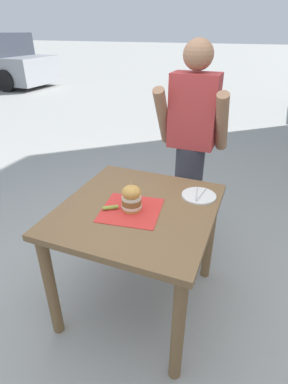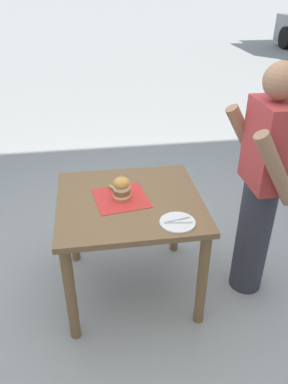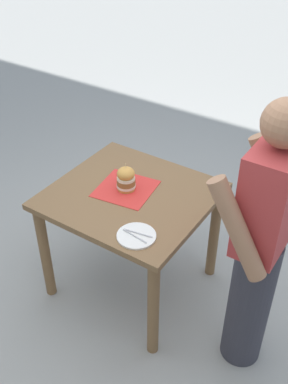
% 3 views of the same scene
% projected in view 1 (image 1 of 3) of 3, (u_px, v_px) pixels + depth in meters
% --- Properties ---
extents(ground_plane, '(80.00, 80.00, 0.00)m').
position_uv_depth(ground_plane, '(139.00, 299.00, 2.20)').
color(ground_plane, '#9E9E99').
extents(patio_table, '(0.91, 0.97, 0.80)m').
position_uv_depth(patio_table, '(138.00, 225.00, 1.88)').
color(patio_table, brown).
rests_on(patio_table, ground).
extents(serving_paper, '(0.39, 0.39, 0.00)m').
position_uv_depth(serving_paper, '(131.00, 210.00, 1.78)').
color(serving_paper, red).
rests_on(serving_paper, patio_table).
extents(sandwich, '(0.12, 0.12, 0.19)m').
position_uv_depth(sandwich, '(131.00, 198.00, 1.74)').
color(sandwich, gold).
rests_on(sandwich, serving_paper).
extents(pickle_spear, '(0.09, 0.07, 0.02)m').
position_uv_depth(pickle_spear, '(110.00, 208.00, 1.77)').
color(pickle_spear, '#8EA83D').
rests_on(pickle_spear, serving_paper).
extents(side_plate_with_forks, '(0.22, 0.22, 0.02)m').
position_uv_depth(side_plate_with_forks, '(199.00, 196.00, 1.92)').
color(side_plate_with_forks, white).
rests_on(side_plate_with_forks, patio_table).
extents(diner_across_table, '(0.55, 0.35, 1.69)m').
position_uv_depth(diner_across_table, '(191.00, 147.00, 2.45)').
color(diner_across_table, '#33333D').
rests_on(diner_across_table, ground).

